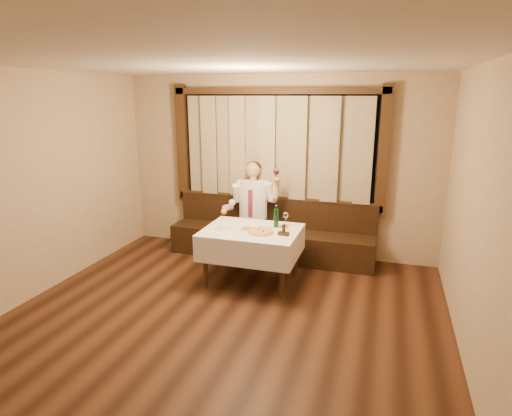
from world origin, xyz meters
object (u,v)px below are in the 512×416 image
(pasta_cream, at_px, (223,227))
(cruet_caddy, at_px, (284,231))
(dining_table, at_px, (252,237))
(banquette, at_px, (272,237))
(seated_man, at_px, (252,204))
(pizza, at_px, (260,231))
(pasta_red, at_px, (247,228))
(green_bottle, at_px, (276,218))

(pasta_cream, xyz_separation_m, cruet_caddy, (0.83, -0.01, 0.02))
(dining_table, bearing_deg, banquette, 90.00)
(dining_table, bearing_deg, seated_man, 107.49)
(dining_table, xyz_separation_m, pizza, (0.15, -0.10, 0.12))
(pizza, xyz_separation_m, pasta_red, (-0.21, 0.05, 0.02))
(dining_table, relative_size, seated_man, 0.85)
(banquette, bearing_deg, seated_man, -162.72)
(pizza, height_order, pasta_red, pasta_red)
(dining_table, relative_size, green_bottle, 4.11)
(pasta_red, bearing_deg, pizza, -14.79)
(green_bottle, distance_m, cruet_caddy, 0.37)
(banquette, bearing_deg, pasta_cream, -107.91)
(pasta_red, bearing_deg, dining_table, 36.68)
(pasta_cream, bearing_deg, seated_man, 86.20)
(green_bottle, xyz_separation_m, seated_man, (-0.58, 0.74, -0.03))
(pizza, xyz_separation_m, seated_man, (-0.45, 1.03, 0.09))
(pizza, bearing_deg, dining_table, 148.01)
(pasta_red, distance_m, seated_man, 1.00)
(cruet_caddy, bearing_deg, seated_man, 135.15)
(pasta_cream, distance_m, green_bottle, 0.72)
(banquette, xyz_separation_m, pasta_cream, (-0.36, -1.12, 0.48))
(banquette, bearing_deg, green_bottle, -70.92)
(dining_table, relative_size, cruet_caddy, 8.72)
(seated_man, bearing_deg, pasta_red, -76.19)
(pizza, height_order, green_bottle, green_bottle)
(pasta_red, bearing_deg, green_bottle, 34.84)
(banquette, distance_m, cruet_caddy, 1.32)
(banquette, bearing_deg, pasta_red, -92.93)
(pasta_red, relative_size, cruet_caddy, 1.57)
(pasta_cream, bearing_deg, green_bottle, 24.36)
(banquette, distance_m, seated_man, 0.63)
(pasta_red, xyz_separation_m, pasta_cream, (-0.31, -0.06, 0.00))
(cruet_caddy, distance_m, seated_man, 1.29)
(dining_table, distance_m, pasta_cream, 0.40)
(pizza, xyz_separation_m, pasta_cream, (-0.51, -0.00, 0.02))
(pasta_red, relative_size, green_bottle, 0.74)
(pasta_red, xyz_separation_m, green_bottle, (0.34, 0.24, 0.10))
(cruet_caddy, bearing_deg, banquette, 121.43)
(green_bottle, relative_size, cruet_caddy, 2.12)
(pizza, bearing_deg, pasta_red, 165.21)
(banquette, height_order, pizza, banquette)
(banquette, relative_size, pasta_red, 13.98)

